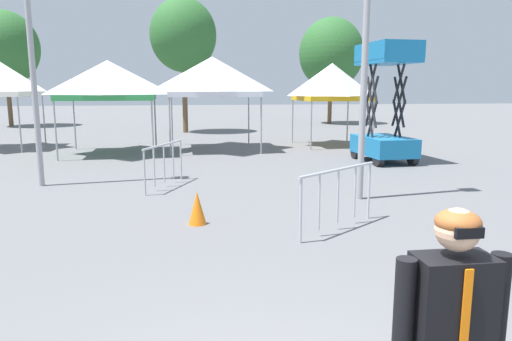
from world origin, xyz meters
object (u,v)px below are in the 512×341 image
at_px(canopy_tent_right_of_center, 108,80).
at_px(traffic_cone_lot_center, 197,208).
at_px(canopy_tent_behind_right, 332,82).
at_px(crowd_barrier_near_person, 338,187).
at_px(crowd_barrier_mid_lot, 164,157).
at_px(canopy_tent_far_right, 213,77).
at_px(person_foreground, 449,341).
at_px(tree_behind_tents_right, 4,48).
at_px(tree_behind_tents_center, 183,35).
at_px(tree_behind_tents_left, 331,54).
at_px(scissor_lift, 384,126).

relative_size(canopy_tent_right_of_center, traffic_cone_lot_center, 5.74).
relative_size(canopy_tent_behind_right, crowd_barrier_near_person, 2.01).
relative_size(crowd_barrier_near_person, crowd_barrier_mid_lot, 0.89).
xyz_separation_m(canopy_tent_far_right, person_foreground, (0.17, -16.54, -1.84)).
xyz_separation_m(person_foreground, traffic_cone_lot_center, (-1.18, 5.98, -0.74)).
xyz_separation_m(canopy_tent_behind_right, person_foreground, (-4.91, -17.12, -1.66)).
bearing_deg(traffic_cone_lot_center, crowd_barrier_mid_lot, 101.47).
distance_m(tree_behind_tents_right, tree_behind_tents_center, 12.74).
bearing_deg(person_foreground, canopy_tent_behind_right, 74.01).
xyz_separation_m(tree_behind_tents_right, tree_behind_tents_center, (11.18, -6.10, 0.29)).
relative_size(person_foreground, crowd_barrier_mid_lot, 0.92).
height_order(person_foreground, traffic_cone_lot_center, person_foreground).
bearing_deg(person_foreground, tree_behind_tents_left, 73.29).
height_order(canopy_tent_far_right, traffic_cone_lot_center, canopy_tent_far_right).
distance_m(canopy_tent_right_of_center, canopy_tent_far_right, 3.93).
relative_size(canopy_tent_right_of_center, crowd_barrier_mid_lot, 1.77).
bearing_deg(crowd_barrier_mid_lot, traffic_cone_lot_center, -78.53).
distance_m(canopy_tent_behind_right, scissor_lift, 5.00).
distance_m(tree_behind_tents_left, traffic_cone_lot_center, 25.94).
bearing_deg(person_foreground, crowd_barrier_mid_lot, 101.24).
distance_m(canopy_tent_far_right, crowd_barrier_mid_lot, 7.65).
bearing_deg(canopy_tent_far_right, crowd_barrier_mid_lot, -103.35).
height_order(tree_behind_tents_left, crowd_barrier_mid_lot, tree_behind_tents_left).
bearing_deg(person_foreground, scissor_lift, 67.24).
height_order(scissor_lift, crowd_barrier_near_person, scissor_lift).
xyz_separation_m(canopy_tent_right_of_center, tree_behind_tents_left, (12.89, 13.62, 2.09)).
distance_m(tree_behind_tents_right, traffic_cone_lot_center, 27.23).
distance_m(canopy_tent_right_of_center, tree_behind_tents_left, 18.86).
distance_m(canopy_tent_behind_right, tree_behind_tents_left, 13.15).
bearing_deg(traffic_cone_lot_center, person_foreground, -78.89).
height_order(tree_behind_tents_left, crowd_barrier_near_person, tree_behind_tents_left).
relative_size(canopy_tent_far_right, scissor_lift, 0.95).
distance_m(canopy_tent_far_right, tree_behind_tents_right, 18.56).
bearing_deg(crowd_barrier_mid_lot, canopy_tent_far_right, 76.65).
relative_size(scissor_lift, person_foreground, 2.16).
distance_m(canopy_tent_behind_right, crowd_barrier_mid_lot, 10.46).
distance_m(scissor_lift, tree_behind_tents_right, 25.43).
bearing_deg(person_foreground, tree_behind_tents_right, 112.20).
distance_m(crowd_barrier_near_person, crowd_barrier_mid_lot, 5.12).
bearing_deg(scissor_lift, crowd_barrier_mid_lot, -157.09).
height_order(tree_behind_tents_center, crowd_barrier_near_person, tree_behind_tents_center).
bearing_deg(person_foreground, tree_behind_tents_center, 92.85).
distance_m(canopy_tent_far_right, traffic_cone_lot_center, 10.91).
relative_size(canopy_tent_right_of_center, tree_behind_tents_right, 0.47).
bearing_deg(crowd_barrier_mid_lot, tree_behind_tents_right, 116.65).
distance_m(tree_behind_tents_center, traffic_cone_lot_center, 18.93).
relative_size(tree_behind_tents_center, crowd_barrier_mid_lot, 3.74).
height_order(canopy_tent_right_of_center, tree_behind_tents_left, tree_behind_tents_left).
bearing_deg(crowd_barrier_near_person, canopy_tent_far_right, 96.86).
xyz_separation_m(canopy_tent_behind_right, traffic_cone_lot_center, (-6.08, -11.13, -2.39)).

